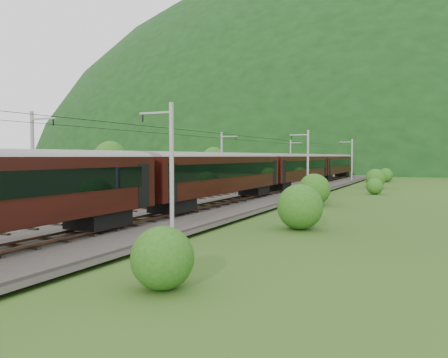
% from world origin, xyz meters
% --- Properties ---
extents(ground, '(600.00, 600.00, 0.00)m').
position_xyz_m(ground, '(0.00, 0.00, 0.00)').
color(ground, '#294816').
rests_on(ground, ground).
extents(railbed, '(14.00, 220.00, 0.30)m').
position_xyz_m(railbed, '(0.00, 10.00, 0.15)').
color(railbed, '#38332D').
rests_on(railbed, ground).
extents(track_left, '(2.40, 220.00, 0.27)m').
position_xyz_m(track_left, '(-2.40, 10.00, 0.37)').
color(track_left, brown).
rests_on(track_left, railbed).
extents(track_right, '(2.40, 220.00, 0.27)m').
position_xyz_m(track_right, '(2.40, 10.00, 0.37)').
color(track_right, brown).
rests_on(track_right, railbed).
extents(catenary_left, '(2.54, 192.28, 8.00)m').
position_xyz_m(catenary_left, '(-6.12, 32.00, 4.50)').
color(catenary_left, gray).
rests_on(catenary_left, railbed).
extents(catenary_right, '(2.54, 192.28, 8.00)m').
position_xyz_m(catenary_right, '(6.12, 32.00, 4.50)').
color(catenary_right, gray).
rests_on(catenary_right, railbed).
extents(overhead_wires, '(4.83, 198.00, 0.03)m').
position_xyz_m(overhead_wires, '(0.00, 10.00, 7.10)').
color(overhead_wires, black).
rests_on(overhead_wires, ground).
extents(mountain_main, '(504.00, 360.00, 244.00)m').
position_xyz_m(mountain_main, '(0.00, 260.00, 0.00)').
color(mountain_main, black).
rests_on(mountain_main, ground).
extents(mountain_ridge, '(336.00, 280.00, 132.00)m').
position_xyz_m(mountain_ridge, '(-120.00, 300.00, 0.00)').
color(mountain_ridge, black).
rests_on(mountain_ridge, ground).
extents(train, '(3.32, 185.41, 5.78)m').
position_xyz_m(train, '(2.40, 13.99, 3.87)').
color(train, black).
rests_on(train, ground).
extents(hazard_post_near, '(0.18, 0.18, 1.67)m').
position_xyz_m(hazard_post_near, '(-0.53, 52.65, 1.14)').
color(hazard_post_near, red).
rests_on(hazard_post_near, railbed).
extents(hazard_post_far, '(0.16, 0.16, 1.46)m').
position_xyz_m(hazard_post_far, '(0.37, 66.50, 1.03)').
color(hazard_post_far, red).
rests_on(hazard_post_far, railbed).
extents(signal, '(0.24, 0.24, 2.20)m').
position_xyz_m(signal, '(-4.78, 42.44, 1.59)').
color(signal, black).
rests_on(signal, railbed).
extents(vegetation_left, '(12.81, 140.48, 7.02)m').
position_xyz_m(vegetation_left, '(-15.14, 24.11, 2.80)').
color(vegetation_left, '#244F15').
rests_on(vegetation_left, ground).
extents(vegetation_right, '(6.48, 108.60, 3.11)m').
position_xyz_m(vegetation_right, '(12.26, 7.71, 1.34)').
color(vegetation_right, '#244F15').
rests_on(vegetation_right, ground).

